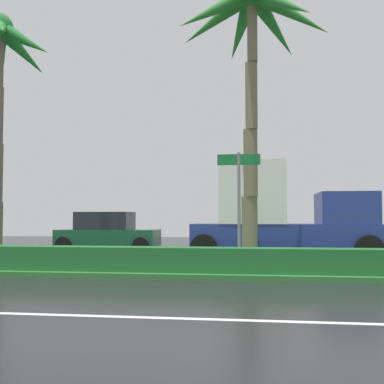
{
  "coord_description": "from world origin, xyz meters",
  "views": [
    {
      "loc": [
        -0.32,
        -4.9,
        1.5
      ],
      "look_at": [
        -2.85,
        13.93,
        2.52
      ],
      "focal_mm": 43.76,
      "sensor_mm": 36.0,
      "label": 1
    }
  ],
  "objects_px": {
    "car_in_traffic_second": "(107,233)",
    "box_truck_lead": "(280,216)",
    "palm_tree_centre_left": "(252,32)",
    "street_name_sign": "(239,194)"
  },
  "relations": [
    {
      "from": "car_in_traffic_second",
      "to": "box_truck_lead",
      "type": "bearing_deg",
      "value": -19.64
    },
    {
      "from": "palm_tree_centre_left",
      "to": "car_in_traffic_second",
      "type": "distance_m",
      "value": 10.76
    },
    {
      "from": "palm_tree_centre_left",
      "to": "car_in_traffic_second",
      "type": "bearing_deg",
      "value": 134.58
    },
    {
      "from": "palm_tree_centre_left",
      "to": "street_name_sign",
      "type": "bearing_deg",
      "value": -104.84
    },
    {
      "from": "palm_tree_centre_left",
      "to": "box_truck_lead",
      "type": "distance_m",
      "value": 6.56
    },
    {
      "from": "box_truck_lead",
      "to": "street_name_sign",
      "type": "bearing_deg",
      "value": -104.3
    },
    {
      "from": "car_in_traffic_second",
      "to": "box_truck_lead",
      "type": "xyz_separation_m",
      "value": [
        7.23,
        -2.58,
        0.72
      ]
    },
    {
      "from": "street_name_sign",
      "to": "car_in_traffic_second",
      "type": "distance_m",
      "value": 9.78
    },
    {
      "from": "car_in_traffic_second",
      "to": "street_name_sign",
      "type": "bearing_deg",
      "value": -52.23
    },
    {
      "from": "car_in_traffic_second",
      "to": "box_truck_lead",
      "type": "height_order",
      "value": "box_truck_lead"
    }
  ]
}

